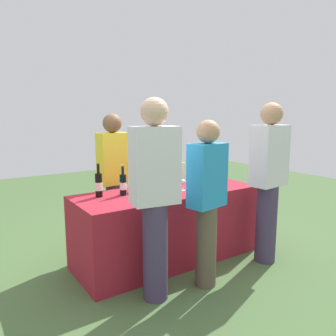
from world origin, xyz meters
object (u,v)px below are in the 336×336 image
object	(u,v)px
wine_bottle_5	(202,174)
wine_glass_2	(211,178)
server_pouring	(114,176)
guest_0	(155,193)
wine_bottle_0	(99,185)
wine_bottle_1	(123,184)
wine_bottle_4	(164,178)
wine_bottle_3	(152,180)
guest_1	(207,198)
wine_bottle_6	(215,171)
wine_glass_0	(183,183)
wine_glass_1	(207,179)
guest_2	(268,177)
menu_board	(168,193)
wine_bottle_2	(136,180)

from	to	relation	value
wine_bottle_5	wine_glass_2	distance (m)	0.20
server_pouring	guest_0	size ratio (longest dim) A/B	0.92
wine_bottle_0	wine_bottle_5	distance (m)	1.28
wine_bottle_1	wine_bottle_4	bearing A→B (deg)	0.91
wine_bottle_3	guest_1	bearing A→B (deg)	-84.59
wine_bottle_4	wine_bottle_6	xyz separation A→B (m)	(0.80, 0.06, -0.00)
wine_glass_0	wine_bottle_1	bearing A→B (deg)	164.41
wine_bottle_5	server_pouring	distance (m)	1.05
server_pouring	wine_glass_1	bearing A→B (deg)	133.82
wine_bottle_3	wine_glass_1	world-z (taller)	wine_bottle_3
wine_bottle_6	wine_glass_2	xyz separation A→B (m)	(-0.29, -0.27, -0.02)
guest_1	wine_bottle_5	bearing A→B (deg)	42.51
wine_bottle_6	wine_glass_2	distance (m)	0.40
server_pouring	guest_1	size ratio (longest dim) A/B	1.03
guest_2	menu_board	bearing A→B (deg)	89.51
wine_bottle_2	wine_glass_2	bearing A→B (deg)	-19.25
wine_bottle_0	wine_bottle_5	bearing A→B (deg)	-3.60
wine_bottle_0	guest_0	bearing A→B (deg)	-76.84
wine_bottle_3	wine_bottle_1	bearing A→B (deg)	-170.08
server_pouring	guest_0	distance (m)	1.19
wine_bottle_5	guest_1	world-z (taller)	guest_1
guest_2	server_pouring	bearing A→B (deg)	130.20
guest_2	wine_glass_2	bearing A→B (deg)	116.54
guest_1	wine_bottle_3	bearing A→B (deg)	85.10
guest_2	menu_board	size ratio (longest dim) A/B	1.94
wine_glass_1	menu_board	bearing A→B (deg)	76.47
wine_bottle_1	wine_bottle_2	distance (m)	0.21
guest_0	menu_board	world-z (taller)	guest_0
wine_glass_1	guest_1	world-z (taller)	guest_1
wine_glass_0	server_pouring	world-z (taller)	server_pouring
wine_bottle_0	wine_glass_2	size ratio (longest dim) A/B	2.48
wine_bottle_5	wine_glass_2	size ratio (longest dim) A/B	2.27
guest_0	wine_bottle_1	bearing A→B (deg)	95.08
wine_bottle_0	wine_bottle_2	xyz separation A→B (m)	(0.43, 0.01, -0.00)
wine_bottle_4	menu_board	world-z (taller)	wine_bottle_4
server_pouring	guest_2	distance (m)	1.73
wine_bottle_4	guest_2	distance (m)	1.12
wine_bottle_1	wine_bottle_5	size ratio (longest dim) A/B	1.02
wine_glass_2	wine_bottle_2	bearing A→B (deg)	160.75
wine_bottle_5	guest_1	size ratio (longest dim) A/B	0.20
wine_bottle_1	wine_glass_2	distance (m)	1.03
wine_bottle_1	wine_bottle_2	size ratio (longest dim) A/B	0.97
wine_glass_0	wine_glass_1	bearing A→B (deg)	-12.84
wine_bottle_3	wine_bottle_4	bearing A→B (deg)	-24.88
wine_bottle_0	wine_glass_1	distance (m)	1.19
wine_bottle_4	guest_1	distance (m)	0.78
wine_glass_1	server_pouring	size ratio (longest dim) A/B	0.09
wine_bottle_4	wine_bottle_5	size ratio (longest dim) A/B	1.03
wine_glass_2	wine_bottle_3	bearing A→B (deg)	156.88
wine_bottle_3	guest_1	xyz separation A→B (m)	(0.08, -0.84, -0.04)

